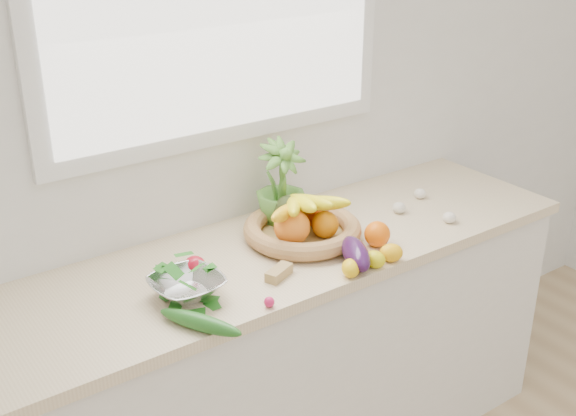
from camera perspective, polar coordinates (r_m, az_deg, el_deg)
back_wall at (r=2.46m, az=-5.35°, el=8.60°), size 4.50×0.02×2.70m
counter_cabinet at (r=2.64m, az=-1.16°, el=-12.51°), size 2.20×0.58×0.86m
countertop at (r=2.40m, az=-1.25°, el=-3.84°), size 2.24×0.62×0.04m
orange_loose at (r=2.42m, az=7.06°, el=-2.06°), size 0.11×0.11×0.09m
lemon_a at (r=2.29m, az=6.88°, el=-4.05°), size 0.07×0.08×0.06m
lemon_b at (r=2.23m, az=4.97°, el=-4.76°), size 0.09×0.09×0.06m
lemon_c at (r=2.34m, az=8.16°, el=-3.52°), size 0.10×0.09×0.06m
apple at (r=2.23m, az=-7.38°, el=-4.67°), size 0.08×0.08×0.07m
ginger at (r=2.23m, az=-0.72°, el=-5.14°), size 0.11×0.08×0.03m
garlic_a at (r=2.68m, az=8.76°, el=0.01°), size 0.05×0.05×0.04m
garlic_b at (r=2.83m, az=10.39°, el=1.13°), size 0.05×0.05×0.04m
garlic_c at (r=2.64m, az=12.65°, el=-0.74°), size 0.05×0.05×0.04m
eggplant at (r=2.29m, az=5.36°, el=-3.61°), size 0.15×0.22×0.08m
cucumber at (r=1.99m, az=-6.96°, el=-8.96°), size 0.16×0.25×0.05m
radish at (r=2.08m, az=-1.50°, el=-7.43°), size 0.04×0.04×0.03m
potted_herb at (r=2.52m, az=-0.58°, el=1.82°), size 0.19×0.19×0.32m
fruit_basket at (r=2.45m, az=1.08°, el=-1.25°), size 0.51×0.51×0.20m
colander_with_spinach at (r=2.12m, az=-8.03°, el=-5.75°), size 0.22×0.22×0.11m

